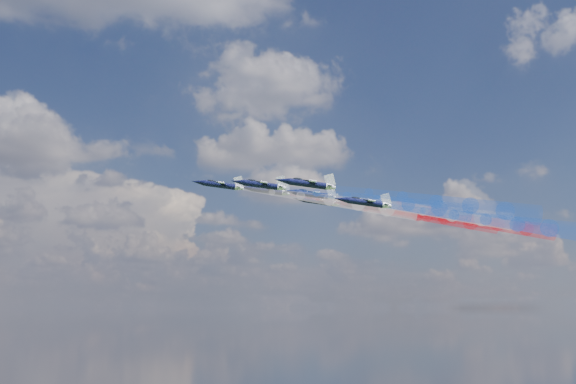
{
  "coord_description": "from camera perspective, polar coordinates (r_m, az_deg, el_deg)",
  "views": [
    {
      "loc": [
        -48.51,
        -142.71,
        122.18
      ],
      "look_at": [
        -23.02,
        3.92,
        148.59
      ],
      "focal_mm": 40.96,
      "sensor_mm": 36.0,
      "label": 1
    }
  ],
  "objects": [
    {
      "name": "trail_lead",
      "position": [
        150.26,
        3.61,
        -0.7
      ],
      "size": [
        40.01,
        13.3,
        10.35
      ],
      "primitive_type": null,
      "rotation": [
        0.15,
        -0.09,
        1.33
      ],
      "color": "white"
    },
    {
      "name": "jet_center_third",
      "position": [
        151.53,
        2.11,
        -0.21
      ],
      "size": [
        14.9,
        12.91,
        6.08
      ],
      "primitive_type": null,
      "rotation": [
        0.15,
        -0.09,
        1.33
      ],
      "color": "black"
    },
    {
      "name": "jet_inner_left",
      "position": [
        143.75,
        -2.34,
        0.62
      ],
      "size": [
        14.9,
        12.91,
        6.08
      ],
      "primitive_type": null,
      "rotation": [
        0.15,
        -0.09,
        1.33
      ],
      "color": "black"
    },
    {
      "name": "jet_outer_left",
      "position": [
        131.02,
        1.75,
        0.7
      ],
      "size": [
        14.9,
        12.91,
        6.08
      ],
      "primitive_type": null,
      "rotation": [
        0.15,
        -0.09,
        1.33
      ],
      "color": "black"
    },
    {
      "name": "trail_center_third",
      "position": [
        152.71,
        11.63,
        -1.5
      ],
      "size": [
        40.01,
        13.3,
        10.35
      ],
      "primitive_type": null,
      "rotation": [
        0.15,
        -0.09,
        1.33
      ],
      "color": "white"
    },
    {
      "name": "jet_rear_right",
      "position": [
        159.76,
        6.55,
        -1.24
      ],
      "size": [
        14.9,
        12.91,
        6.08
      ],
      "primitive_type": null,
      "rotation": [
        0.15,
        -0.09,
        1.33
      ],
      "color": "black"
    },
    {
      "name": "jet_rear_left",
      "position": [
        141.51,
        6.74,
        -0.92
      ],
      "size": [
        14.9,
        12.91,
        6.08
      ],
      "primitive_type": null,
      "rotation": [
        0.15,
        -0.09,
        1.33
      ],
      "color": "black"
    },
    {
      "name": "trail_inner_right",
      "position": [
        158.96,
        7.3,
        -1.12
      ],
      "size": [
        40.01,
        13.3,
        10.35
      ],
      "primitive_type": null,
      "rotation": [
        0.15,
        -0.09,
        1.33
      ],
      "color": "red"
    },
    {
      "name": "trail_rear_right",
      "position": [
        162.82,
        15.49,
        -2.43
      ],
      "size": [
        40.01,
        13.3,
        10.35
      ],
      "primitive_type": null,
      "rotation": [
        0.15,
        -0.09,
        1.33
      ],
      "color": "red"
    },
    {
      "name": "trail_inner_left",
      "position": [
        143.04,
        7.77,
        -0.76
      ],
      "size": [
        40.01,
        13.3,
        10.35
      ],
      "primitive_type": null,
      "rotation": [
        0.15,
        -0.09,
        1.33
      ],
      "color": "blue"
    },
    {
      "name": "jet_outer_right",
      "position": [
        168.96,
        2.66,
        -0.84
      ],
      "size": [
        14.9,
        12.91,
        6.08
      ],
      "primitive_type": null,
      "rotation": [
        0.15,
        -0.09,
        1.33
      ],
      "color": "black"
    },
    {
      "name": "trail_outer_right",
      "position": [
        170.2,
        11.21,
        -1.99
      ],
      "size": [
        40.01,
        13.3,
        10.35
      ],
      "primitive_type": null,
      "rotation": [
        0.15,
        -0.09,
        1.33
      ],
      "color": "red"
    },
    {
      "name": "trail_rear_left",
      "position": [
        144.89,
        16.79,
        -2.26
      ],
      "size": [
        40.01,
        13.3,
        10.35
      ],
      "primitive_type": null,
      "rotation": [
        0.15,
        -0.09,
        1.33
      ],
      "color": "blue"
    },
    {
      "name": "jet_lead",
      "position": [
        152.69,
        -5.92,
        0.6
      ],
      "size": [
        14.9,
        12.91,
        6.08
      ],
      "primitive_type": null,
      "rotation": [
        0.15,
        -0.09,
        1.33
      ],
      "color": "black"
    },
    {
      "name": "trail_outer_left",
      "position": [
        132.32,
        12.76,
        -0.8
      ],
      "size": [
        40.01,
        13.3,
        10.35
      ],
      "primitive_type": null,
      "rotation": [
        0.15,
        -0.09,
        1.33
      ],
      "color": "blue"
    },
    {
      "name": "jet_inner_right",
      "position": [
        159.63,
        -1.8,
        0.12
      ],
      "size": [
        14.9,
        12.91,
        6.08
      ],
      "primitive_type": null,
      "rotation": [
        0.15,
        -0.09,
        1.33
      ],
      "color": "black"
    }
  ]
}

